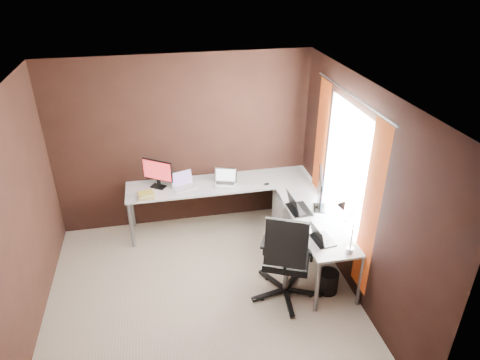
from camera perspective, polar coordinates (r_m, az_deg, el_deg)
name	(u,v)px	position (r m, az deg, el deg)	size (l,w,h in m)	color
room	(229,202)	(4.57, -1.45, -3.00)	(3.60, 3.60, 2.50)	tan
desk	(253,200)	(5.78, 1.79, -2.63)	(2.65, 2.25, 0.73)	silver
drawer_pedestal	(291,214)	(6.21, 6.79, -4.53)	(0.42, 0.50, 0.60)	silver
monitor_left	(158,172)	(5.98, -10.94, 1.05)	(0.40, 0.28, 0.40)	black
monitor_right	(320,190)	(5.44, 10.60, -1.28)	(0.24, 0.57, 0.49)	black
laptop_white	(183,184)	(6.01, -7.57, -0.52)	(0.37, 0.31, 0.21)	silver
laptop_silver	(225,181)	(6.03, -1.99, -0.11)	(0.37, 0.31, 0.21)	silver
laptop_black_big	(297,207)	(5.47, 7.59, -3.59)	(0.27, 0.37, 0.24)	black
laptop_black_small	(321,238)	(4.97, 10.70, -7.56)	(0.24, 0.32, 0.20)	black
book_stack	(146,195)	(5.84, -12.43, -1.99)	(0.24, 0.20, 0.07)	tan
mouse_left	(143,195)	(5.90, -12.75, -1.93)	(0.09, 0.06, 0.03)	black
mouse_corner	(267,184)	(6.03, 3.58, -0.53)	(0.08, 0.05, 0.03)	black
desk_lamp	(345,221)	(4.71, 13.88, -5.38)	(0.19, 0.22, 0.60)	slate
office_chair	(286,272)	(5.12, 6.15, -12.13)	(0.67, 0.71, 1.18)	black
wastebasket	(328,282)	(5.38, 11.65, -13.13)	(0.24, 0.24, 0.28)	black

